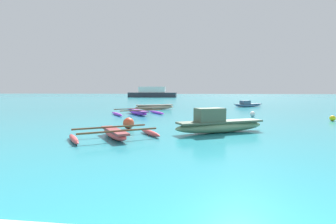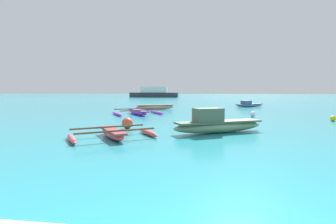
% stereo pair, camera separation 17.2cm
% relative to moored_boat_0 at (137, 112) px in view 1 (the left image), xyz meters
% --- Properties ---
extents(moored_boat_0, '(4.22, 4.08, 0.40)m').
position_rel_moored_boat_0_xyz_m(moored_boat_0, '(0.00, 0.00, 0.00)').
color(moored_boat_0, '#BE44E7').
rests_on(moored_boat_0, ground_plane).
extents(moored_boat_1, '(3.55, 3.22, 0.39)m').
position_rel_moored_boat_0_xyz_m(moored_boat_1, '(1.45, -9.36, -0.01)').
color(moored_boat_1, '#E44F51').
rests_on(moored_boat_1, ground_plane).
extents(moored_boat_2, '(3.36, 2.57, 0.68)m').
position_rel_moored_boat_0_xyz_m(moored_boat_2, '(9.58, 10.14, 0.06)').
color(moored_boat_2, '#5B8CBC').
rests_on(moored_boat_2, ground_plane).
extents(moored_boat_3, '(4.01, 2.65, 1.05)m').
position_rel_moored_boat_0_xyz_m(moored_boat_3, '(5.36, -7.58, 0.19)').
color(moored_boat_3, gray).
rests_on(moored_boat_3, ground_plane).
extents(moored_boat_4, '(3.51, 2.15, 0.46)m').
position_rel_moored_boat_0_xyz_m(moored_boat_4, '(0.43, 4.80, 0.07)').
color(moored_boat_4, '#D2A689').
rests_on(moored_boat_4, ground_plane).
extents(mooring_buoy_0, '(0.33, 0.33, 0.33)m').
position_rel_moored_boat_0_xyz_m(mooring_buoy_0, '(12.19, -2.52, -0.02)').
color(mooring_buoy_0, yellow).
rests_on(mooring_buoy_0, ground_plane).
extents(mooring_buoy_1, '(0.37, 0.37, 0.37)m').
position_rel_moored_boat_0_xyz_m(mooring_buoy_1, '(8.05, -0.68, 0.00)').
color(mooring_buoy_1, white).
rests_on(mooring_buoy_1, ground_plane).
extents(mooring_buoy_2, '(0.52, 0.52, 0.52)m').
position_rel_moored_boat_0_xyz_m(mooring_buoy_2, '(1.31, -6.96, 0.08)').
color(mooring_buoy_2, '#E54C2D').
rests_on(mooring_buoy_2, ground_plane).
extents(distant_ferry, '(11.82, 2.60, 2.60)m').
position_rel_moored_boat_0_xyz_m(distant_ferry, '(-7.39, 45.19, 0.88)').
color(distant_ferry, '#2D333D').
rests_on(distant_ferry, ground_plane).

